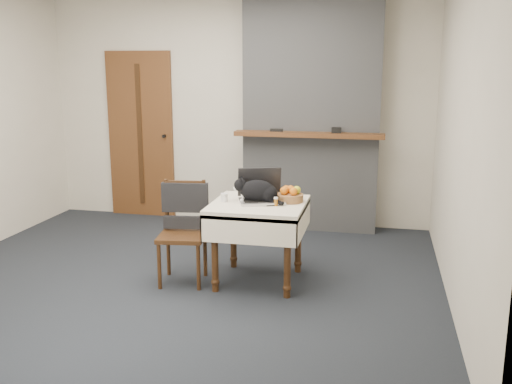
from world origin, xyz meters
The scene contains 12 objects.
ground centered at (0.00, 0.00, 0.00)m, with size 4.50×4.50×0.00m, color black.
room_shell centered at (0.00, 0.46, 1.76)m, with size 4.52×4.01×2.61m.
door centered at (-1.20, 1.97, 1.00)m, with size 0.82×0.10×2.00m.
chimney centered at (0.90, 1.85, 1.30)m, with size 1.62×0.48×2.60m.
side_table centered at (0.69, 0.06, 0.59)m, with size 0.78×0.78×0.70m.
laptop centered at (0.69, 0.12, 0.77)m, with size 0.46×0.42×0.28m.
cat centered at (0.68, 0.07, 0.79)m, with size 0.45×0.19×0.22m.
cream_jar centered at (0.39, 0.04, 0.74)m, with size 0.06×0.06×0.07m, color silver.
pill_bottle centered at (0.85, -0.02, 0.74)m, with size 0.04×0.04×0.07m.
fruit_basket centered at (0.94, 0.16, 0.75)m, with size 0.23×0.23×0.13m.
desk_clutter centered at (0.88, 0.06, 0.70)m, with size 0.14×0.02×0.01m, color black.
chair centered at (0.05, -0.02, 0.56)m, with size 0.44×0.43×0.87m.
Camera 1 is at (1.67, -4.49, 1.83)m, focal length 40.00 mm.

